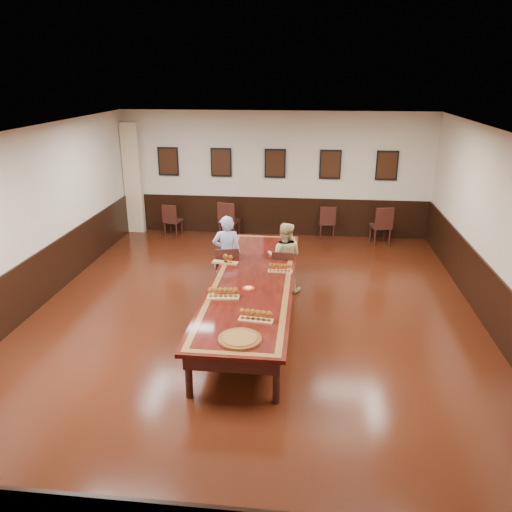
# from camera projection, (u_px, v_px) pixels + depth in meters

# --- Properties ---
(floor) EXTENTS (8.00, 10.00, 0.02)m
(floor) POSITION_uv_depth(u_px,v_px,m) (253.00, 319.00, 8.78)
(floor) COLOR black
(floor) RESTS_ON ground
(ceiling) EXTENTS (8.00, 10.00, 0.02)m
(ceiling) POSITION_uv_depth(u_px,v_px,m) (252.00, 132.00, 7.67)
(ceiling) COLOR white
(ceiling) RESTS_ON floor
(wall_back) EXTENTS (8.00, 0.02, 3.20)m
(wall_back) POSITION_uv_depth(u_px,v_px,m) (275.00, 175.00, 12.90)
(wall_back) COLOR beige
(wall_back) RESTS_ON floor
(wall_front) EXTENTS (8.00, 0.02, 3.20)m
(wall_front) POSITION_uv_depth(u_px,v_px,m) (171.00, 442.00, 3.55)
(wall_front) COLOR beige
(wall_front) RESTS_ON floor
(wall_left) EXTENTS (0.02, 10.00, 3.20)m
(wall_left) POSITION_uv_depth(u_px,v_px,m) (23.00, 225.00, 8.64)
(wall_left) COLOR beige
(wall_left) RESTS_ON floor
(wall_right) EXTENTS (0.02, 10.00, 3.20)m
(wall_right) POSITION_uv_depth(u_px,v_px,m) (507.00, 241.00, 7.81)
(wall_right) COLOR beige
(wall_right) RESTS_ON floor
(chair_man) EXTENTS (0.53, 0.56, 0.95)m
(chair_man) POSITION_uv_depth(u_px,v_px,m) (227.00, 269.00, 9.73)
(chair_man) COLOR black
(chair_man) RESTS_ON floor
(chair_woman) EXTENTS (0.45, 0.49, 0.89)m
(chair_woman) POSITION_uv_depth(u_px,v_px,m) (284.00, 271.00, 9.71)
(chair_woman) COLOR black
(chair_woman) RESTS_ON floor
(spare_chair_a) EXTENTS (0.48, 0.51, 0.87)m
(spare_chair_a) POSITION_uv_depth(u_px,v_px,m) (173.00, 220.00, 13.15)
(spare_chair_a) COLOR black
(spare_chair_a) RESTS_ON floor
(spare_chair_b) EXTENTS (0.56, 0.59, 0.99)m
(spare_chair_b) POSITION_uv_depth(u_px,v_px,m) (229.00, 220.00, 12.93)
(spare_chair_b) COLOR black
(spare_chair_b) RESTS_ON floor
(spare_chair_c) EXTENTS (0.45, 0.48, 0.87)m
(spare_chair_c) POSITION_uv_depth(u_px,v_px,m) (327.00, 221.00, 13.00)
(spare_chair_c) COLOR black
(spare_chair_c) RESTS_ON floor
(spare_chair_d) EXTENTS (0.55, 0.58, 0.98)m
(spare_chair_d) POSITION_uv_depth(u_px,v_px,m) (381.00, 225.00, 12.51)
(spare_chair_d) COLOR black
(spare_chair_d) RESTS_ON floor
(person_man) EXTENTS (0.61, 0.46, 1.52)m
(person_man) POSITION_uv_depth(u_px,v_px,m) (227.00, 253.00, 9.73)
(person_man) COLOR #4B6ABC
(person_man) RESTS_ON floor
(person_woman) EXTENTS (0.74, 0.60, 1.39)m
(person_woman) POSITION_uv_depth(u_px,v_px,m) (285.00, 257.00, 9.71)
(person_woman) COLOR #C7BC7C
(person_woman) RESTS_ON floor
(pink_phone) EXTENTS (0.09, 0.15, 0.01)m
(pink_phone) POSITION_uv_depth(u_px,v_px,m) (289.00, 273.00, 8.79)
(pink_phone) COLOR #F6527E
(pink_phone) RESTS_ON conference_table
(curtain) EXTENTS (0.45, 0.18, 2.90)m
(curtain) POSITION_uv_depth(u_px,v_px,m) (133.00, 179.00, 13.16)
(curtain) COLOR tan
(curtain) RESTS_ON floor
(wainscoting) EXTENTS (8.00, 10.00, 1.00)m
(wainscoting) POSITION_uv_depth(u_px,v_px,m) (253.00, 293.00, 8.60)
(wainscoting) COLOR black
(wainscoting) RESTS_ON floor
(conference_table) EXTENTS (1.40, 5.00, 0.76)m
(conference_table) POSITION_uv_depth(u_px,v_px,m) (253.00, 287.00, 8.56)
(conference_table) COLOR black
(conference_table) RESTS_ON floor
(posters) EXTENTS (6.14, 0.04, 0.74)m
(posters) POSITION_uv_depth(u_px,v_px,m) (275.00, 163.00, 12.73)
(posters) COLOR black
(posters) RESTS_ON wall_back
(flight_a) EXTENTS (0.49, 0.22, 0.18)m
(flight_a) POSITION_uv_depth(u_px,v_px,m) (226.00, 259.00, 9.22)
(flight_a) COLOR #9E7242
(flight_a) RESTS_ON conference_table
(flight_b) EXTENTS (0.43, 0.13, 0.16)m
(flight_b) POSITION_uv_depth(u_px,v_px,m) (280.00, 268.00, 8.82)
(flight_b) COLOR #9E7242
(flight_b) RESTS_ON conference_table
(flight_c) EXTENTS (0.52, 0.21, 0.19)m
(flight_c) POSITION_uv_depth(u_px,v_px,m) (223.00, 293.00, 7.78)
(flight_c) COLOR #9E7242
(flight_c) RESTS_ON conference_table
(flight_d) EXTENTS (0.51, 0.20, 0.18)m
(flight_d) POSITION_uv_depth(u_px,v_px,m) (256.00, 316.00, 7.06)
(flight_d) COLOR #9E7242
(flight_d) RESTS_ON conference_table
(red_plate_grp) EXTENTS (0.21, 0.21, 0.03)m
(red_plate_grp) POSITION_uv_depth(u_px,v_px,m) (248.00, 288.00, 8.15)
(red_plate_grp) COLOR #B4290C
(red_plate_grp) RESTS_ON conference_table
(carved_platter) EXTENTS (0.66, 0.66, 0.05)m
(carved_platter) POSITION_uv_depth(u_px,v_px,m) (240.00, 339.00, 6.58)
(carved_platter) COLOR #542710
(carved_platter) RESTS_ON conference_table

